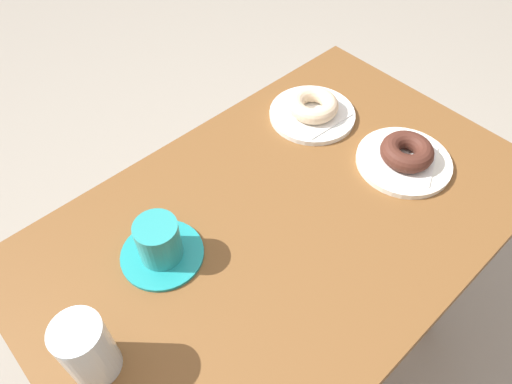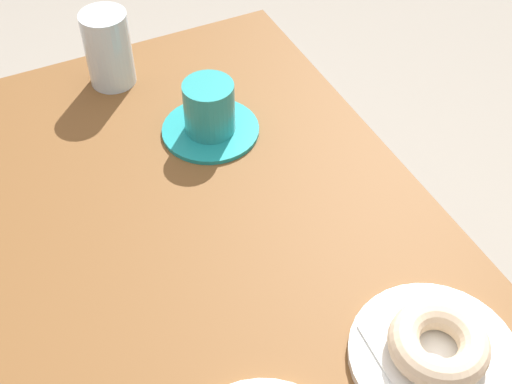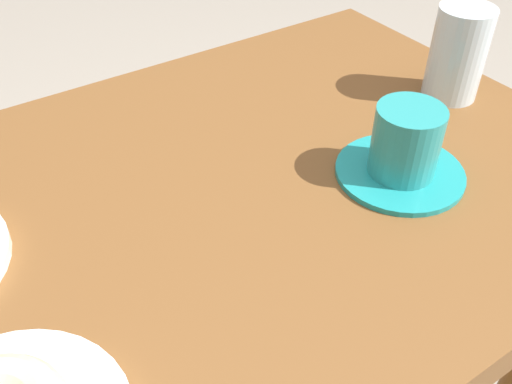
{
  "view_description": "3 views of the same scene",
  "coord_description": "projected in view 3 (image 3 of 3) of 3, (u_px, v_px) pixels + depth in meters",
  "views": [
    {
      "loc": [
        -0.41,
        -0.36,
        1.43
      ],
      "look_at": [
        -0.02,
        0.06,
        0.75
      ],
      "focal_mm": 33.24,
      "sensor_mm": 36.0,
      "label": 1
    },
    {
      "loc": [
        0.52,
        -0.19,
        1.41
      ],
      "look_at": [
        -0.04,
        0.08,
        0.76
      ],
      "focal_mm": 48.46,
      "sensor_mm": 36.0,
      "label": 2
    },
    {
      "loc": [
        0.2,
        0.42,
        1.12
      ],
      "look_at": [
        -0.04,
        0.06,
        0.75
      ],
      "focal_mm": 39.78,
      "sensor_mm": 36.0,
      "label": 3
    }
  ],
  "objects": [
    {
      "name": "table",
      "position": [
        197.0,
        259.0,
        0.67
      ],
      "size": [
        0.99,
        0.62,
        0.71
      ],
      "color": "brown",
      "rests_on": "ground_plane"
    },
    {
      "name": "water_glass",
      "position": [
        458.0,
        53.0,
        0.75
      ],
      "size": [
        0.07,
        0.07,
        0.12
      ],
      "primitive_type": "cylinder",
      "color": "silver",
      "rests_on": "table"
    },
    {
      "name": "coffee_cup",
      "position": [
        405.0,
        148.0,
        0.63
      ],
      "size": [
        0.15,
        0.15,
        0.09
      ],
      "color": "teal",
      "rests_on": "table"
    }
  ]
}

